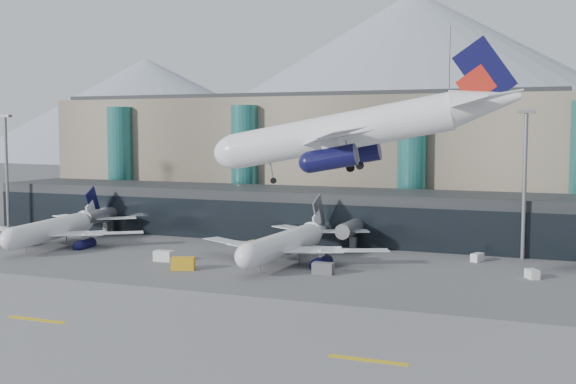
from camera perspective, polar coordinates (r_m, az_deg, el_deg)
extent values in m
plane|color=#515154|center=(92.12, -3.32, -9.03)|extent=(900.00, 900.00, 0.00)
cube|color=slate|center=(79.26, -8.02, -11.37)|extent=(400.00, 40.00, 0.04)
cube|color=gold|center=(90.57, -19.22, -9.51)|extent=(8.00, 1.00, 0.02)
cube|color=gold|center=(71.83, 6.34, -13.06)|extent=(8.00, 1.00, 0.02)
cube|color=black|center=(145.05, 6.44, -1.91)|extent=(170.00, 18.00, 10.00)
cube|color=black|center=(136.68, 5.45, -2.75)|extent=(170.00, 0.40, 8.00)
cylinder|color=slate|center=(159.19, -14.15, -1.72)|extent=(2.80, 14.00, 2.80)
cube|color=slate|center=(159.55, -14.13, -2.79)|extent=(1.20, 1.20, 2.40)
cylinder|color=slate|center=(134.65, 5.19, -2.78)|extent=(2.80, 14.00, 2.80)
cube|color=slate|center=(135.09, 5.18, -4.04)|extent=(1.20, 1.20, 2.40)
cube|color=gray|center=(182.31, 1.55, 2.66)|extent=(130.00, 30.00, 30.00)
cube|color=black|center=(182.35, 1.56, 7.53)|extent=(123.50, 28.00, 1.00)
cylinder|color=#276F6B|center=(189.04, -13.10, 2.31)|extent=(6.40, 6.40, 28.00)
cylinder|color=#276F6B|center=(171.46, -3.45, 2.18)|extent=(6.40, 6.40, 28.00)
cylinder|color=#276F6B|center=(158.61, 9.75, 1.89)|extent=(6.40, 6.40, 28.00)
cylinder|color=slate|center=(173.92, 12.62, 10.02)|extent=(0.40, 0.40, 16.00)
cone|color=gray|center=(549.09, -11.16, 6.43)|extent=(320.00, 320.00, 75.00)
cone|color=gray|center=(472.36, 9.88, 8.83)|extent=(400.00, 400.00, 110.00)
cylinder|color=slate|center=(172.86, -21.33, 1.37)|extent=(0.70, 0.70, 25.00)
cube|color=slate|center=(172.61, -21.46, 5.62)|extent=(3.00, 1.20, 0.60)
cylinder|color=slate|center=(129.53, 18.18, 0.39)|extent=(0.70, 0.70, 25.00)
cube|color=slate|center=(129.20, 18.33, 6.05)|extent=(3.00, 1.20, 0.60)
cylinder|color=white|center=(80.40, 5.47, 5.93)|extent=(25.11, 5.99, 4.12)
ellipsoid|color=white|center=(83.87, -2.91, 5.90)|extent=(6.07, 4.55, 4.12)
cone|color=white|center=(78.64, 17.00, 5.91)|extent=(7.40, 4.65, 4.12)
cube|color=white|center=(71.33, 5.38, 5.51)|extent=(13.97, 18.45, 0.21)
cylinder|color=#0D0D39|center=(73.73, 4.63, 3.86)|extent=(5.13, 2.64, 2.27)
cube|color=white|center=(73.67, 16.97, 6.15)|extent=(7.94, 9.71, 0.16)
cube|color=white|center=(88.78, 7.79, 5.37)|extent=(11.92, 18.76, 0.21)
cylinder|color=#0D0D39|center=(86.94, 6.61, 4.00)|extent=(5.13, 2.64, 2.27)
cube|color=white|center=(83.62, 17.04, 5.98)|extent=(6.96, 9.89, 0.16)
cube|color=#0D0D39|center=(78.78, 17.33, 8.30)|extent=(6.16, 0.71, 7.26)
cube|color=#B12015|center=(78.72, 16.52, 7.42)|extent=(4.13, 0.60, 3.97)
cylinder|color=slate|center=(82.65, -0.47, 4.06)|extent=(0.17, 0.17, 3.30)
cylinder|color=black|center=(82.68, -0.47, 3.06)|extent=(0.75, 0.32, 0.73)
cylinder|color=black|center=(77.79, 5.83, 2.92)|extent=(0.97, 0.44, 0.94)
cylinder|color=black|center=(82.64, 6.53, 3.03)|extent=(0.97, 0.44, 0.94)
cylinder|color=white|center=(146.42, -17.74, -2.23)|extent=(7.79, 25.01, 4.09)
ellipsoid|color=white|center=(136.07, -20.40, -2.83)|extent=(4.91, 6.28, 4.09)
cone|color=white|center=(160.12, -14.84, -1.49)|extent=(5.11, 7.59, 4.09)
cube|color=white|center=(143.76, -14.35, -2.55)|extent=(17.98, 14.77, 0.20)
cylinder|color=#0D0D39|center=(143.80, -15.34, -3.41)|extent=(2.97, 5.22, 2.25)
cube|color=white|center=(157.86, -13.26, -1.47)|extent=(9.45, 8.30, 0.16)
cube|color=white|center=(152.65, -20.24, -2.27)|extent=(18.60, 10.69, 0.20)
cylinder|color=#0D0D39|center=(150.59, -19.84, -3.15)|extent=(2.97, 5.22, 2.25)
cube|color=white|center=(162.46, -16.38, -1.36)|extent=(9.81, 6.35, 0.16)
cube|color=#0D0D39|center=(160.11, -14.81, -0.31)|extent=(1.17, 6.07, 7.20)
cube|color=white|center=(159.30, -14.97, -0.79)|extent=(0.90, 4.08, 3.93)
cylinder|color=slate|center=(139.51, -19.53, -3.73)|extent=(0.17, 0.17, 3.27)
cylinder|color=black|center=(139.72, -19.51, -4.31)|extent=(0.37, 0.76, 0.73)
cylinder|color=black|center=(146.65, -16.66, -3.80)|extent=(0.50, 0.98, 0.93)
cylinder|color=black|center=(149.12, -18.30, -3.70)|extent=(0.50, 0.98, 0.93)
cylinder|color=white|center=(121.78, 0.03, -3.39)|extent=(4.99, 24.91, 4.11)
ellipsoid|color=white|center=(110.69, -2.56, -4.24)|extent=(4.31, 5.89, 4.11)
cone|color=white|center=(136.34, 2.74, -2.42)|extent=(4.36, 7.22, 4.11)
cube|color=white|center=(120.27, 4.24, -3.84)|extent=(18.64, 12.44, 0.21)
cylinder|color=#0D0D39|center=(120.02, 3.05, -4.86)|extent=(2.43, 5.03, 2.26)
cube|color=white|center=(134.62, 4.71, -2.44)|extent=(9.82, 7.21, 0.16)
cube|color=white|center=(127.23, -3.30, -3.35)|extent=(18.50, 13.41, 0.21)
cylinder|color=#0D0D39|center=(125.35, -2.72, -4.44)|extent=(2.43, 5.03, 2.26)
cube|color=white|center=(138.16, 0.82, -2.23)|extent=(9.74, 7.67, 0.16)
cube|color=slate|center=(136.29, 2.80, -1.03)|extent=(0.47, 6.14, 7.23)
cube|color=white|center=(135.44, 2.64, -1.59)|extent=(0.43, 4.11, 3.95)
cylinder|color=slate|center=(114.43, -1.73, -5.29)|extent=(0.17, 0.17, 3.28)
cylinder|color=black|center=(114.70, -1.73, -6.00)|extent=(0.29, 0.74, 0.73)
cylinder|color=black|center=(122.45, 1.29, -5.30)|extent=(0.40, 0.95, 0.94)
cylinder|color=black|center=(124.39, -0.81, -5.13)|extent=(0.40, 0.95, 0.94)
cube|color=silver|center=(124.49, -9.79, -5.00)|extent=(3.24, 1.90, 1.79)
cube|color=gold|center=(134.03, -2.84, -4.25)|extent=(2.04, 3.06, 1.68)
cube|color=#515257|center=(111.91, 2.79, -6.05)|extent=(3.30, 1.85, 1.79)
cube|color=silver|center=(126.51, 14.72, -5.02)|extent=(2.12, 2.75, 1.40)
cube|color=#515257|center=(162.04, -20.22, -2.96)|extent=(2.95, 3.37, 1.67)
cube|color=silver|center=(114.53, 18.73, -6.16)|extent=(2.40, 2.78, 1.40)
cube|color=gold|center=(116.37, -8.29, -5.62)|extent=(4.08, 3.05, 2.02)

